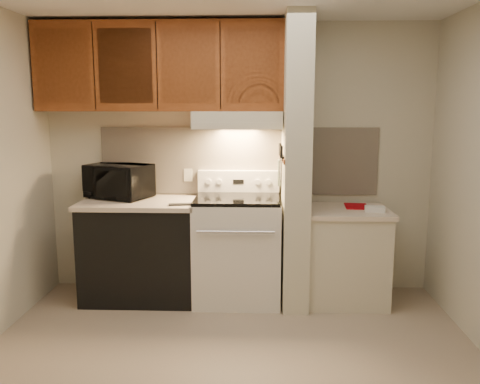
{
  "coord_description": "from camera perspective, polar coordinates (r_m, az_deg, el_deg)",
  "views": [
    {
      "loc": [
        0.19,
        -3.27,
        1.75
      ],
      "look_at": [
        0.04,
        0.75,
        1.06
      ],
      "focal_mm": 38.0,
      "sensor_mm": 36.0,
      "label": 1
    }
  ],
  "objects": [
    {
      "name": "floor",
      "position": [
        3.71,
        -1.08,
        -18.46
      ],
      "size": [
        3.6,
        3.6,
        0.0
      ],
      "primitive_type": "plane",
      "color": "tan",
      "rests_on": "ground"
    },
    {
      "name": "wall_back",
      "position": [
        4.8,
        -0.13,
        3.7
      ],
      "size": [
        3.6,
        2.5,
        0.02
      ],
      "primitive_type": "cube",
      "rotation": [
        1.57,
        0.0,
        0.0
      ],
      "color": "beige",
      "rests_on": "floor"
    },
    {
      "name": "backsplash",
      "position": [
        4.79,
        -0.14,
        3.51
      ],
      "size": [
        2.6,
        0.02,
        0.63
      ],
      "primitive_type": "cube",
      "color": "beige",
      "rests_on": "wall_back"
    },
    {
      "name": "range_body",
      "position": [
        4.61,
        -0.3,
        -6.56
      ],
      "size": [
        0.76,
        0.65,
        0.92
      ],
      "primitive_type": "cube",
      "color": "silver",
      "rests_on": "floor"
    },
    {
      "name": "oven_window",
      "position": [
        4.3,
        -0.48,
        -7.24
      ],
      "size": [
        0.5,
        0.01,
        0.3
      ],
      "primitive_type": "cube",
      "color": "black",
      "rests_on": "range_body"
    },
    {
      "name": "oven_handle",
      "position": [
        4.2,
        -0.5,
        -4.52
      ],
      "size": [
        0.65,
        0.02,
        0.02
      ],
      "primitive_type": "cylinder",
      "rotation": [
        0.0,
        1.57,
        0.0
      ],
      "color": "silver",
      "rests_on": "range_body"
    },
    {
      "name": "cooktop",
      "position": [
        4.5,
        -0.3,
        -0.75
      ],
      "size": [
        0.74,
        0.64,
        0.03
      ],
      "primitive_type": "cube",
      "color": "black",
      "rests_on": "range_body"
    },
    {
      "name": "range_backguard",
      "position": [
        4.76,
        -0.16,
        1.23
      ],
      "size": [
        0.76,
        0.08,
        0.2
      ],
      "primitive_type": "cube",
      "color": "silver",
      "rests_on": "range_body"
    },
    {
      "name": "range_display",
      "position": [
        4.72,
        -0.18,
        1.16
      ],
      "size": [
        0.1,
        0.01,
        0.04
      ],
      "primitive_type": "cube",
      "color": "black",
      "rests_on": "range_backguard"
    },
    {
      "name": "range_knob_left_outer",
      "position": [
        4.74,
        -3.57,
        1.17
      ],
      "size": [
        0.05,
        0.02,
        0.05
      ],
      "primitive_type": "cylinder",
      "rotation": [
        1.57,
        0.0,
        0.0
      ],
      "color": "silver",
      "rests_on": "range_backguard"
    },
    {
      "name": "range_knob_left_inner",
      "position": [
        4.73,
        -2.36,
        1.16
      ],
      "size": [
        0.05,
        0.02,
        0.05
      ],
      "primitive_type": "cylinder",
      "rotation": [
        1.57,
        0.0,
        0.0
      ],
      "color": "silver",
      "rests_on": "range_backguard"
    },
    {
      "name": "range_knob_right_inner",
      "position": [
        4.72,
        2.0,
        1.14
      ],
      "size": [
        0.05,
        0.02,
        0.05
      ],
      "primitive_type": "cylinder",
      "rotation": [
        1.57,
        0.0,
        0.0
      ],
      "color": "silver",
      "rests_on": "range_backguard"
    },
    {
      "name": "range_knob_right_outer",
      "position": [
        4.72,
        3.22,
        1.13
      ],
      "size": [
        0.05,
        0.02,
        0.05
      ],
      "primitive_type": "cylinder",
      "rotation": [
        1.57,
        0.0,
        0.0
      ],
      "color": "silver",
      "rests_on": "range_backguard"
    },
    {
      "name": "dishwasher_front",
      "position": [
        4.75,
        -11.04,
        -6.59
      ],
      "size": [
        1.0,
        0.63,
        0.87
      ],
      "primitive_type": "cube",
      "color": "black",
      "rests_on": "floor"
    },
    {
      "name": "left_countertop",
      "position": [
        4.64,
        -11.22,
        -1.19
      ],
      "size": [
        1.04,
        0.67,
        0.04
      ],
      "primitive_type": "cube",
      "color": "beige",
      "rests_on": "dishwasher_front"
    },
    {
      "name": "spoon_rest",
      "position": [
        4.37,
        -6.72,
        -1.39
      ],
      "size": [
        0.2,
        0.1,
        0.01
      ],
      "primitive_type": "cube",
      "rotation": [
        0.0,
        0.0,
        0.19
      ],
      "color": "black",
      "rests_on": "left_countertop"
    },
    {
      "name": "teal_jar",
      "position": [
        4.93,
        -14.63,
        0.17
      ],
      "size": [
        0.12,
        0.12,
        0.1
      ],
      "primitive_type": "cylinder",
      "rotation": [
        0.0,
        0.0,
        0.37
      ],
      "color": "#1E6A64",
      "rests_on": "left_countertop"
    },
    {
      "name": "outlet",
      "position": [
        4.83,
        -5.84,
        1.91
      ],
      "size": [
        0.08,
        0.01,
        0.12
      ],
      "primitive_type": "cube",
      "color": "beige",
      "rests_on": "backsplash"
    },
    {
      "name": "microwave",
      "position": [
        4.8,
        -13.47,
        1.2
      ],
      "size": [
        0.66,
        0.56,
        0.31
      ],
      "primitive_type": "imported",
      "rotation": [
        0.0,
        0.0,
        -0.4
      ],
      "color": "black",
      "rests_on": "left_countertop"
    },
    {
      "name": "partition_pillar",
      "position": [
        4.46,
        6.26,
        3.18
      ],
      "size": [
        0.22,
        0.7,
        2.5
      ],
      "primitive_type": "cube",
      "color": "beige",
      "rests_on": "floor"
    },
    {
      "name": "pillar_trim",
      "position": [
        4.45,
        4.78,
        3.84
      ],
      "size": [
        0.01,
        0.7,
        0.04
      ],
      "primitive_type": "cube",
      "color": "brown",
      "rests_on": "partition_pillar"
    },
    {
      "name": "knife_strip",
      "position": [
        4.39,
        4.74,
        4.03
      ],
      "size": [
        0.02,
        0.42,
        0.04
      ],
      "primitive_type": "cube",
      "color": "black",
      "rests_on": "partition_pillar"
    },
    {
      "name": "knife_blade_a",
      "position": [
        4.26,
        4.64,
        2.5
      ],
      "size": [
        0.01,
        0.03,
        0.16
      ],
      "primitive_type": "cube",
      "color": "silver",
      "rests_on": "knife_strip"
    },
    {
      "name": "knife_handle_a",
      "position": [
        4.22,
        4.68,
        4.48
      ],
      "size": [
        0.02,
        0.02,
        0.1
      ],
      "primitive_type": "cylinder",
      "color": "black",
      "rests_on": "knife_strip"
    },
    {
      "name": "knife_blade_b",
      "position": [
        4.32,
        4.61,
        2.47
      ],
      "size": [
        0.01,
        0.04,
        0.18
      ],
      "primitive_type": "cube",
      "color": "silver",
      "rests_on": "knife_strip"
    },
    {
      "name": "knife_handle_b",
      "position": [
        4.31,
        4.63,
        4.58
      ],
      "size": [
        0.02,
        0.02,
        0.1
      ],
      "primitive_type": "cylinder",
      "color": "black",
      "rests_on": "knife_strip"
    },
    {
      "name": "knife_blade_c",
      "position": [
        4.4,
        4.56,
        2.46
      ],
      "size": [
        0.01,
        0.04,
        0.2
      ],
      "primitive_type": "cube",
      "color": "silver",
      "rests_on": "knife_strip"
    },
    {
      "name": "knife_handle_c",
      "position": [
        4.39,
        4.59,
        4.68
      ],
      "size": [
        0.02,
        0.02,
        0.1
      ],
      "primitive_type": "cylinder",
      "color": "black",
      "rests_on": "knife_strip"
    },
    {
      "name": "knife_blade_d",
      "position": [
        4.47,
        4.53,
        2.84
      ],
      "size": [
        0.01,
        0.04,
        0.16
      ],
      "primitive_type": "cube",
      "color": "silver",
      "rests_on": "knife_strip"
    },
    {
      "name": "knife_handle_d",
      "position": [
        4.48,
        4.54,
        4.79
      ],
      "size": [
        0.02,
        0.02,
        0.1
      ],
      "primitive_type": "cylinder",
      "color": "black",
      "rests_on": "knife_strip"
    },
    {
      "name": "knife_blade_e",
      "position": [
        4.58,
        4.47,
        2.87
      ],
      "size": [
        0.01,
        0.04,
        0.18
      ],
      "primitive_type": "cube",
      "color": "silver",
      "rests_on": "knife_strip"
    },
    {
      "name": "knife_handle_e",
      "position": [
        4.55,
        4.5,
        4.86
      ],
      "size": [
        0.02,
        0.02,
        0.1
      ],
      "primitive_type": "cylinder",
      "color": "black",
      "rests_on": "knife_strip"
    },
    {
      "name": "oven_mitt",
      "position": [
        4.63,
        4.46,
        2.2
      ],
      "size": [
        0.03,
        0.1,
        0.23
      ],
      "primitive_type": "cube",
      "color": "slate",
      "rests_on": "partition_pillar"
    },
    {
      "name": "right_cab_base",
      "position": [
        4.69,
        11.73,
        -7.21
      ],
      "size": [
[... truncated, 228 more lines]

